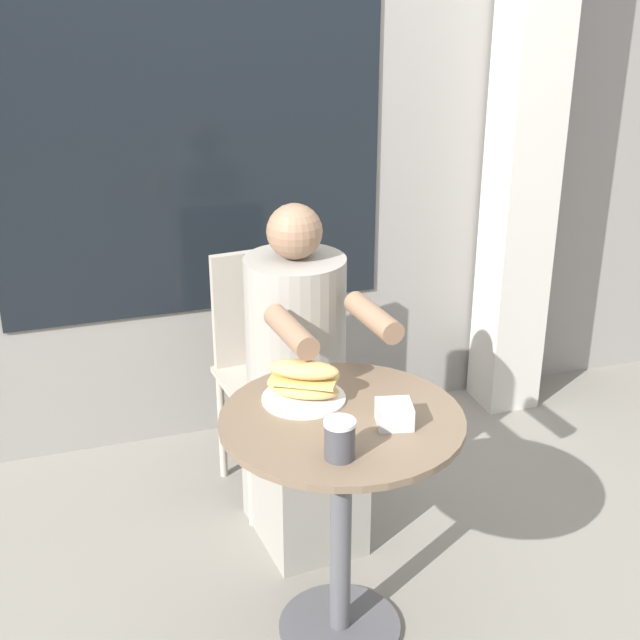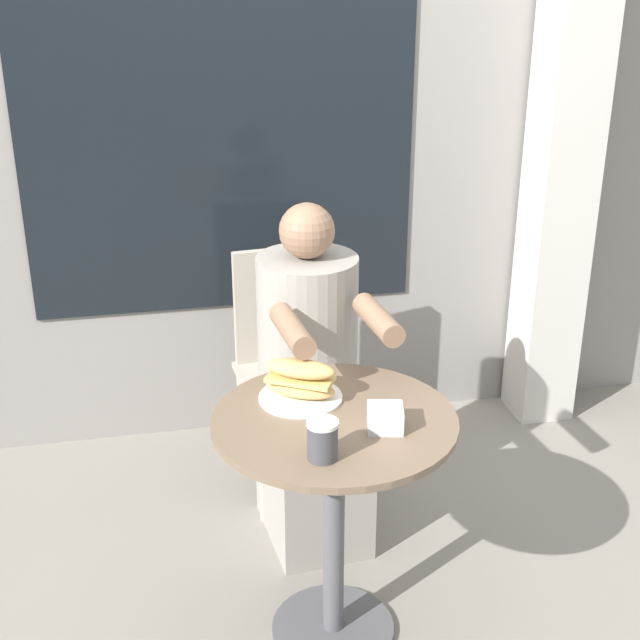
{
  "view_description": "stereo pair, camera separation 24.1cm",
  "coord_description": "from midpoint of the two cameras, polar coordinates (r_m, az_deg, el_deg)",
  "views": [
    {
      "loc": [
        -0.69,
        -1.92,
        1.87
      ],
      "look_at": [
        0.0,
        0.19,
        0.91
      ],
      "focal_mm": 50.0,
      "sensor_mm": 36.0,
      "label": 1
    },
    {
      "loc": [
        -0.45,
        -1.99,
        1.87
      ],
      "look_at": [
        0.0,
        0.19,
        0.91
      ],
      "focal_mm": 50.0,
      "sensor_mm": 36.0,
      "label": 2
    }
  ],
  "objects": [
    {
      "name": "seated_diner",
      "position": [
        2.87,
        -3.68,
        -5.19
      ],
      "size": [
        0.36,
        0.59,
        1.14
      ],
      "rotation": [
        0.0,
        0.0,
        3.23
      ],
      "color": "gray",
      "rests_on": "ground_plane"
    },
    {
      "name": "diner_chair",
      "position": [
        3.16,
        -5.47,
        -1.99
      ],
      "size": [
        0.41,
        0.41,
        0.87
      ],
      "rotation": [
        0.0,
        0.0,
        3.23
      ],
      "color": "#ADA393",
      "rests_on": "ground_plane"
    },
    {
      "name": "cafe_table",
      "position": [
        2.44,
        -1.5,
        -10.26
      ],
      "size": [
        0.65,
        0.65,
        0.71
      ],
      "color": "brown",
      "rests_on": "ground_plane"
    },
    {
      "name": "storefront_wall",
      "position": [
        3.33,
        -8.31,
        15.01
      ],
      "size": [
        8.0,
        0.09,
        2.8
      ],
      "color": "gray",
      "rests_on": "ground_plane"
    },
    {
      "name": "sandwich_on_plate",
      "position": [
        2.41,
        -3.94,
        -4.13
      ],
      "size": [
        0.23,
        0.23,
        0.11
      ],
      "rotation": [
        0.0,
        0.0,
        -0.52
      ],
      "color": "white",
      "rests_on": "cafe_table"
    },
    {
      "name": "ground_plane",
      "position": [
        2.76,
        -1.38,
        -19.23
      ],
      "size": [
        8.0,
        8.0,
        0.0
      ],
      "primitive_type": "plane",
      "color": "gray"
    },
    {
      "name": "napkin_box",
      "position": [
        2.29,
        1.77,
        -6.13
      ],
      "size": [
        0.11,
        0.11,
        0.06
      ],
      "rotation": [
        0.0,
        0.0,
        -0.22
      ],
      "color": "silver",
      "rests_on": "cafe_table"
    },
    {
      "name": "drink_cup",
      "position": [
        2.14,
        -1.98,
        -7.72
      ],
      "size": [
        0.08,
        0.08,
        0.1
      ],
      "color": "#424247",
      "rests_on": "cafe_table"
    },
    {
      "name": "lattice_pillar",
      "position": [
        3.58,
        11.16,
        12.14
      ],
      "size": [
        0.23,
        0.23,
        2.4
      ],
      "color": "beige",
      "rests_on": "ground_plane"
    }
  ]
}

